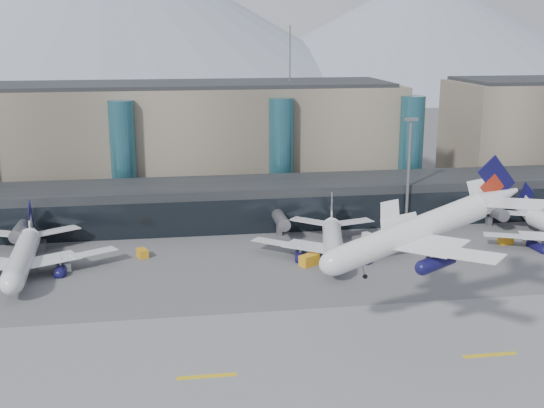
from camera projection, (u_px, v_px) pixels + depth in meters
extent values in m
plane|color=#515154|center=(327.00, 321.00, 107.82)|extent=(900.00, 900.00, 0.00)
cube|color=slate|center=(353.00, 365.00, 93.45)|extent=(400.00, 40.00, 0.04)
cube|color=gold|center=(207.00, 376.00, 90.48)|extent=(8.00, 1.00, 0.02)
cube|color=gold|center=(490.00, 355.00, 96.41)|extent=(8.00, 1.00, 0.02)
cube|color=black|center=(272.00, 202.00, 162.10)|extent=(170.00, 18.00, 10.00)
cube|color=black|center=(278.00, 216.00, 153.83)|extent=(170.00, 0.40, 8.00)
cylinder|color=slate|center=(22.00, 228.00, 143.61)|extent=(2.80, 14.00, 2.80)
cube|color=slate|center=(23.00, 241.00, 144.35)|extent=(1.20, 1.20, 2.40)
cylinder|color=slate|center=(279.00, 217.00, 151.77)|extent=(2.80, 14.00, 2.80)
cube|color=slate|center=(279.00, 230.00, 152.52)|extent=(1.20, 1.20, 2.40)
cylinder|color=slate|center=(490.00, 208.00, 159.19)|extent=(2.80, 14.00, 2.80)
cube|color=slate|center=(489.00, 221.00, 159.93)|extent=(1.20, 1.20, 2.40)
cube|color=gray|center=(164.00, 142.00, 186.55)|extent=(130.00, 30.00, 30.00)
cube|color=black|center=(161.00, 84.00, 182.71)|extent=(123.50, 28.00, 1.00)
cylinder|color=#265B6B|center=(123.00, 157.00, 170.00)|extent=(6.40, 6.40, 28.00)
cylinder|color=#265B6B|center=(281.00, 152.00, 175.93)|extent=(6.40, 6.40, 28.00)
cylinder|color=#265B6B|center=(411.00, 149.00, 181.13)|extent=(6.40, 6.40, 28.00)
cylinder|color=slate|center=(290.00, 55.00, 186.04)|extent=(0.40, 0.40, 16.00)
cone|color=gray|center=(107.00, 14.00, 449.08)|extent=(400.00, 400.00, 110.00)
cone|color=gray|center=(424.00, 33.00, 484.82)|extent=(340.00, 340.00, 85.00)
cylinder|color=slate|center=(408.00, 176.00, 155.12)|extent=(0.70, 0.70, 25.00)
cube|color=slate|center=(411.00, 120.00, 151.95)|extent=(3.00, 1.20, 0.60)
cylinder|color=silver|center=(420.00, 221.00, 98.19)|extent=(23.53, 6.95, 3.85)
ellipsoid|color=silver|center=(346.00, 227.00, 94.98)|extent=(5.86, 4.54, 3.85)
cone|color=silver|center=(510.00, 212.00, 102.27)|extent=(7.10, 4.71, 3.85)
cube|color=silver|center=(462.00, 240.00, 91.10)|extent=(13.72, 17.00, 0.19)
cylinder|color=#100E3E|center=(444.00, 251.00, 93.07)|extent=(4.89, 2.73, 2.12)
cube|color=silver|center=(529.00, 219.00, 97.90)|extent=(7.73, 8.94, 0.15)
cube|color=silver|center=(404.00, 210.00, 106.51)|extent=(10.30, 17.52, 0.19)
cylinder|color=#100E3E|center=(401.00, 226.00, 104.78)|extent=(4.89, 2.73, 2.12)
cube|color=silver|center=(492.00, 203.00, 106.53)|extent=(6.10, 9.24, 0.15)
cube|color=#100E3E|center=(513.00, 192.00, 101.59)|extent=(5.73, 1.01, 6.78)
cube|color=maroon|center=(507.00, 200.00, 101.61)|extent=(3.85, 0.79, 3.70)
cylinder|color=slate|center=(368.00, 242.00, 96.56)|extent=(0.16, 0.16, 3.08)
cylinder|color=black|center=(368.00, 251.00, 96.90)|extent=(0.71, 0.33, 0.68)
cylinder|color=black|center=(433.00, 250.00, 97.27)|extent=(0.92, 0.46, 0.88)
cylinder|color=black|center=(417.00, 241.00, 101.56)|extent=(0.92, 0.46, 0.88)
cylinder|color=silver|center=(23.00, 248.00, 128.65)|extent=(5.79, 25.41, 4.17)
ellipsoid|color=silver|center=(13.00, 271.00, 116.74)|extent=(4.54, 6.10, 4.17)
cone|color=silver|center=(32.00, 224.00, 143.91)|extent=(4.63, 7.45, 4.17)
cube|color=silver|center=(73.00, 246.00, 132.41)|extent=(18.72, 14.01, 0.21)
cylinder|color=#100E3E|center=(61.00, 259.00, 131.12)|extent=(2.62, 5.18, 2.30)
cube|color=silver|center=(57.00, 222.00, 144.92)|extent=(9.85, 7.98, 0.17)
cube|color=silver|center=(7.00, 225.00, 142.80)|extent=(10.01, 7.13, 0.17)
cube|color=#100E3E|center=(31.00, 209.00, 143.43)|extent=(0.65, 6.24, 7.35)
cube|color=silver|center=(31.00, 216.00, 142.71)|extent=(0.56, 4.18, 4.02)
cylinder|color=slate|center=(18.00, 278.00, 120.98)|extent=(0.17, 0.17, 3.34)
cylinder|color=black|center=(18.00, 286.00, 121.35)|extent=(0.31, 0.76, 0.74)
cylinder|color=black|center=(39.00, 266.00, 131.23)|extent=(0.43, 0.97, 0.95)
cylinder|color=black|center=(12.00, 268.00, 130.18)|extent=(0.43, 0.97, 0.95)
cylinder|color=silver|center=(333.00, 235.00, 137.64)|extent=(8.96, 24.25, 3.97)
ellipsoid|color=silver|center=(335.00, 254.00, 126.06)|extent=(5.06, 6.27, 3.97)
cone|color=silver|center=(331.00, 214.00, 152.49)|extent=(5.33, 7.53, 3.97)
cube|color=silver|center=(375.00, 237.00, 138.96)|extent=(17.97, 9.45, 0.20)
cylinder|color=#100E3E|center=(365.00, 248.00, 138.26)|extent=(3.15, 5.15, 2.18)
cube|color=silver|center=(353.00, 214.00, 152.16)|extent=(9.49, 5.71, 0.16)
cube|color=silver|center=(291.00, 235.00, 139.96)|extent=(17.14, 14.99, 0.20)
cylinder|color=#100E3E|center=(301.00, 247.00, 139.02)|extent=(3.15, 5.15, 2.18)
cube|color=silver|center=(310.00, 213.00, 152.72)|extent=(9.00, 8.36, 0.16)
cube|color=slate|center=(331.00, 200.00, 152.03)|extent=(1.49, 5.84, 6.99)
cube|color=silver|center=(331.00, 207.00, 151.33)|extent=(1.11, 3.93, 3.82)
cylinder|color=slate|center=(334.00, 261.00, 130.17)|extent=(0.16, 0.16, 3.18)
cylinder|color=black|center=(334.00, 268.00, 130.52)|extent=(0.40, 0.74, 0.70)
cylinder|color=black|center=(344.00, 253.00, 139.48)|extent=(0.54, 0.96, 0.91)
cylinder|color=black|center=(321.00, 252.00, 139.76)|extent=(0.54, 0.96, 0.91)
cone|color=silver|center=(520.00, 204.00, 160.33)|extent=(4.69, 7.50, 4.18)
cube|color=silver|center=(539.00, 202.00, 161.37)|extent=(9.86, 8.04, 0.17)
cube|color=silver|center=(520.00, 227.00, 144.97)|extent=(19.04, 12.16, 0.21)
cylinder|color=#100E3E|center=(532.00, 238.00, 144.61)|extent=(2.66, 5.20, 2.30)
cube|color=silver|center=(501.00, 205.00, 159.18)|extent=(10.04, 7.10, 0.17)
cube|color=#100E3E|center=(520.00, 190.00, 159.84)|extent=(0.70, 6.25, 7.36)
cube|color=silver|center=(522.00, 196.00, 159.13)|extent=(0.59, 4.19, 4.03)
cube|color=silver|center=(63.00, 267.00, 129.90)|extent=(3.09, 2.19, 1.57)
cube|color=orange|center=(142.00, 253.00, 137.87)|extent=(2.67, 3.35, 1.69)
cube|color=#48494D|center=(366.00, 252.00, 137.95)|extent=(4.41, 3.05, 2.23)
cube|color=silver|center=(390.00, 241.00, 146.06)|extent=(3.29, 2.80, 1.66)
cube|color=orange|center=(506.00, 240.00, 146.28)|extent=(3.21, 2.16, 1.68)
cube|color=#48494D|center=(41.00, 246.00, 141.71)|extent=(2.07, 3.65, 1.99)
cube|color=silver|center=(368.00, 236.00, 149.61)|extent=(2.34, 2.86, 1.45)
cube|color=orange|center=(309.00, 260.00, 133.05)|extent=(4.37, 3.77, 2.14)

